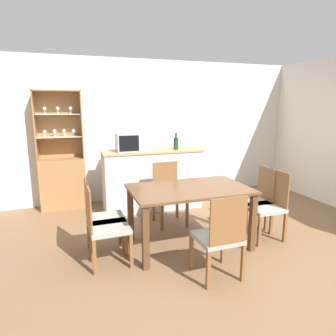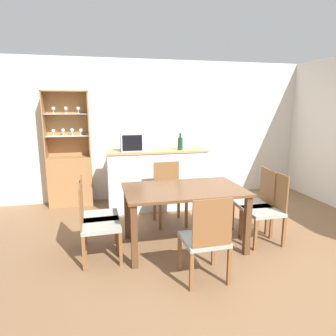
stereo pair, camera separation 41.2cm
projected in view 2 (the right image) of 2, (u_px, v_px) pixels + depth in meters
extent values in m
plane|color=brown|center=(228.00, 258.00, 3.46)|extent=(18.00, 18.00, 0.00)
cube|color=silver|center=(173.00, 130.00, 5.71)|extent=(6.80, 0.06, 2.55)
cube|color=silver|center=(157.00, 180.00, 5.11)|extent=(1.64, 0.51, 0.98)
cube|color=tan|center=(156.00, 151.00, 5.01)|extent=(1.67, 0.54, 0.03)
cube|color=#A37042|center=(71.00, 181.00, 5.27)|extent=(0.74, 0.33, 0.86)
cube|color=#A37042|center=(68.00, 124.00, 5.22)|extent=(0.74, 0.02, 1.11)
cube|color=#A37042|center=(44.00, 125.00, 4.99)|extent=(0.02, 0.33, 1.11)
cube|color=#A37042|center=(89.00, 124.00, 5.15)|extent=(0.02, 0.33, 1.11)
cube|color=#A37042|center=(65.00, 91.00, 4.96)|extent=(0.74, 0.33, 0.02)
cube|color=silver|center=(68.00, 136.00, 5.11)|extent=(0.69, 0.29, 0.01)
cube|color=silver|center=(66.00, 114.00, 5.03)|extent=(0.69, 0.29, 0.01)
cylinder|color=silver|center=(54.00, 136.00, 5.03)|extent=(0.04, 0.04, 0.01)
cylinder|color=silver|center=(54.00, 134.00, 5.02)|extent=(0.01, 0.01, 0.06)
sphere|color=silver|center=(53.00, 131.00, 5.01)|extent=(0.06, 0.06, 0.06)
cylinder|color=silver|center=(54.00, 113.00, 4.98)|extent=(0.04, 0.04, 0.01)
cylinder|color=silver|center=(54.00, 112.00, 4.97)|extent=(0.01, 0.01, 0.06)
sphere|color=silver|center=(53.00, 108.00, 4.96)|extent=(0.06, 0.06, 0.06)
cylinder|color=silver|center=(63.00, 135.00, 5.13)|extent=(0.04, 0.04, 0.01)
cylinder|color=silver|center=(63.00, 133.00, 5.12)|extent=(0.01, 0.01, 0.06)
sphere|color=silver|center=(63.00, 130.00, 5.11)|extent=(0.06, 0.06, 0.06)
cylinder|color=silver|center=(66.00, 113.00, 5.01)|extent=(0.04, 0.04, 0.01)
cylinder|color=silver|center=(66.00, 112.00, 5.00)|extent=(0.01, 0.01, 0.06)
sphere|color=silver|center=(66.00, 108.00, 4.99)|extent=(0.06, 0.06, 0.06)
cylinder|color=silver|center=(72.00, 135.00, 5.16)|extent=(0.04, 0.04, 0.01)
cylinder|color=silver|center=(72.00, 133.00, 5.15)|extent=(0.01, 0.01, 0.06)
sphere|color=silver|center=(72.00, 130.00, 5.14)|extent=(0.06, 0.06, 0.06)
cylinder|color=silver|center=(78.00, 113.00, 5.07)|extent=(0.04, 0.04, 0.01)
cylinder|color=silver|center=(78.00, 112.00, 5.06)|extent=(0.01, 0.01, 0.06)
sphere|color=silver|center=(78.00, 108.00, 5.05)|extent=(0.06, 0.06, 0.06)
cylinder|color=silver|center=(81.00, 135.00, 5.12)|extent=(0.04, 0.04, 0.01)
cylinder|color=silver|center=(81.00, 133.00, 5.11)|extent=(0.01, 0.01, 0.06)
sphere|color=silver|center=(81.00, 130.00, 5.10)|extent=(0.06, 0.06, 0.06)
cube|color=brown|center=(184.00, 189.00, 3.64)|extent=(1.44, 0.90, 0.03)
cube|color=brown|center=(134.00, 237.00, 3.20)|extent=(0.07, 0.07, 0.72)
cube|color=brown|center=(247.00, 226.00, 3.49)|extent=(0.07, 0.07, 0.72)
cube|color=brown|center=(127.00, 212.00, 3.95)|extent=(0.07, 0.07, 0.72)
cube|color=brown|center=(221.00, 205.00, 4.24)|extent=(0.07, 0.07, 0.72)
cube|color=#999E93|center=(101.00, 225.00, 3.36)|extent=(0.44, 0.44, 0.05)
cube|color=brown|center=(80.00, 205.00, 3.25)|extent=(0.03, 0.39, 0.46)
cube|color=brown|center=(117.00, 235.00, 3.63)|extent=(0.04, 0.04, 0.39)
cube|color=brown|center=(121.00, 249.00, 3.27)|extent=(0.04, 0.04, 0.39)
cube|color=brown|center=(84.00, 238.00, 3.53)|extent=(0.04, 0.04, 0.39)
cube|color=brown|center=(84.00, 254.00, 3.17)|extent=(0.04, 0.04, 0.39)
cube|color=#999E93|center=(100.00, 217.00, 3.61)|extent=(0.44, 0.44, 0.05)
cube|color=brown|center=(82.00, 198.00, 3.51)|extent=(0.03, 0.39, 0.46)
cube|color=brown|center=(116.00, 226.00, 3.89)|extent=(0.04, 0.04, 0.39)
cube|color=brown|center=(119.00, 239.00, 3.52)|extent=(0.04, 0.04, 0.39)
cube|color=brown|center=(85.00, 229.00, 3.79)|extent=(0.04, 0.04, 0.39)
cube|color=brown|center=(85.00, 242.00, 3.43)|extent=(0.04, 0.04, 0.39)
cube|color=#999E93|center=(252.00, 205.00, 4.06)|extent=(0.46, 0.46, 0.05)
cube|color=brown|center=(267.00, 186.00, 4.04)|extent=(0.05, 0.39, 0.46)
cube|color=brown|center=(243.00, 226.00, 3.89)|extent=(0.04, 0.04, 0.39)
cube|color=brown|center=(233.00, 216.00, 4.26)|extent=(0.04, 0.04, 0.39)
cube|color=brown|center=(271.00, 224.00, 3.95)|extent=(0.04, 0.04, 0.39)
cube|color=brown|center=(258.00, 214.00, 4.32)|extent=(0.04, 0.04, 0.39)
cube|color=#999E93|center=(204.00, 239.00, 3.01)|extent=(0.44, 0.44, 0.05)
cube|color=brown|center=(213.00, 223.00, 2.76)|extent=(0.39, 0.03, 0.46)
cube|color=brown|center=(180.00, 253.00, 3.19)|extent=(0.04, 0.04, 0.39)
cube|color=brown|center=(213.00, 248.00, 3.28)|extent=(0.04, 0.04, 0.39)
cube|color=brown|center=(191.00, 272.00, 2.82)|extent=(0.04, 0.04, 0.39)
cube|color=brown|center=(229.00, 266.00, 2.92)|extent=(0.04, 0.04, 0.39)
cube|color=#999E93|center=(263.00, 211.00, 3.80)|extent=(0.43, 0.43, 0.05)
cube|color=brown|center=(278.00, 191.00, 3.80)|extent=(0.02, 0.39, 0.46)
cube|color=brown|center=(255.00, 235.00, 3.62)|extent=(0.04, 0.04, 0.39)
cube|color=brown|center=(241.00, 223.00, 3.99)|extent=(0.04, 0.04, 0.39)
cube|color=brown|center=(284.00, 232.00, 3.71)|extent=(0.04, 0.04, 0.39)
cube|color=brown|center=(267.00, 221.00, 4.08)|extent=(0.04, 0.04, 0.39)
cube|color=#999E93|center=(170.00, 197.00, 4.41)|extent=(0.44, 0.44, 0.05)
cube|color=brown|center=(166.00, 177.00, 4.55)|extent=(0.39, 0.03, 0.46)
cube|color=brown|center=(186.00, 214.00, 4.32)|extent=(0.04, 0.04, 0.39)
cube|color=brown|center=(160.00, 217.00, 4.22)|extent=(0.04, 0.04, 0.39)
cube|color=brown|center=(179.00, 206.00, 4.69)|extent=(0.04, 0.04, 0.39)
cube|color=brown|center=(154.00, 208.00, 4.59)|extent=(0.04, 0.04, 0.39)
cube|color=#B7BABF|center=(135.00, 142.00, 4.90)|extent=(0.49, 0.33, 0.29)
cube|color=black|center=(132.00, 143.00, 4.73)|extent=(0.31, 0.01, 0.25)
cylinder|color=#193D23|center=(180.00, 144.00, 4.97)|extent=(0.08, 0.08, 0.20)
cylinder|color=#193D23|center=(180.00, 135.00, 4.94)|extent=(0.04, 0.04, 0.08)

